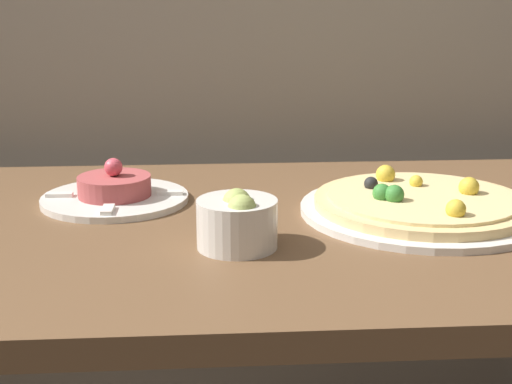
{
  "coord_description": "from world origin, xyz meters",
  "views": [
    {
      "loc": [
        -0.09,
        -0.61,
        1.05
      ],
      "look_at": [
        -0.02,
        0.35,
        0.79
      ],
      "focal_mm": 50.0,
      "sensor_mm": 36.0,
      "label": 1
    }
  ],
  "objects": [
    {
      "name": "pizza_plate",
      "position": [
        0.22,
        0.36,
        0.76
      ],
      "size": [
        0.35,
        0.35,
        0.05
      ],
      "color": "silver",
      "rests_on": "dining_table"
    },
    {
      "name": "small_bowl",
      "position": [
        -0.05,
        0.24,
        0.78
      ],
      "size": [
        0.1,
        0.1,
        0.08
      ],
      "color": "silver",
      "rests_on": "dining_table"
    },
    {
      "name": "dining_table",
      "position": [
        0.0,
        0.35,
        0.64
      ],
      "size": [
        1.35,
        0.69,
        0.75
      ],
      "color": "brown",
      "rests_on": "ground_plane"
    },
    {
      "name": "tartare_plate",
      "position": [
        -0.23,
        0.45,
        0.76
      ],
      "size": [
        0.22,
        0.22,
        0.07
      ],
      "color": "silver",
      "rests_on": "dining_table"
    }
  ]
}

